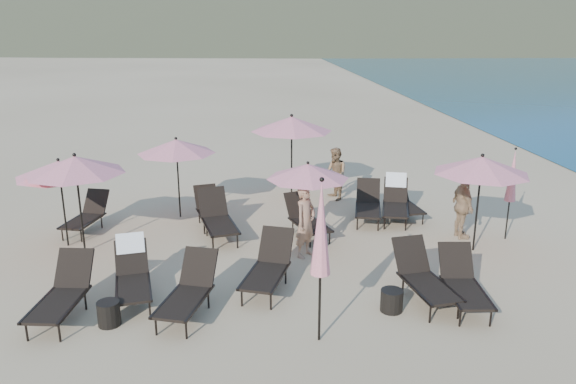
{
  "coord_description": "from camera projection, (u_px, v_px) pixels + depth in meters",
  "views": [
    {
      "loc": [
        -1.55,
        -9.4,
        5.02
      ],
      "look_at": [
        -0.48,
        3.5,
        1.1
      ],
      "focal_mm": 35.0,
      "sensor_mm": 36.0,
      "label": 1
    }
  ],
  "objects": [
    {
      "name": "ground",
      "position": [
        329.0,
        301.0,
        10.54
      ],
      "size": [
        800.0,
        800.0,
        0.0
      ],
      "primitive_type": "plane",
      "color": "#D6BA8C",
      "rests_on": "ground"
    },
    {
      "name": "lounger_0",
      "position": [
        62.0,
        292.0,
        9.86
      ],
      "size": [
        0.88,
        1.82,
        1.0
      ],
      "rotation": [
        0.0,
        0.0,
        -0.13
      ],
      "color": "black",
      "rests_on": "ground"
    },
    {
      "name": "lounger_1",
      "position": [
        132.0,
        272.0,
        10.57
      ],
      "size": [
        0.93,
        1.78,
        1.06
      ],
      "rotation": [
        0.0,
        0.0,
        0.2
      ],
      "color": "black",
      "rests_on": "ground"
    },
    {
      "name": "lounger_2",
      "position": [
        188.0,
        290.0,
        9.96
      ],
      "size": [
        1.12,
        1.83,
        0.99
      ],
      "rotation": [
        0.0,
        0.0,
        -0.3
      ],
      "color": "black",
      "rests_on": "ground"
    },
    {
      "name": "lounger_3",
      "position": [
        268.0,
        266.0,
        10.92
      ],
      "size": [
        1.2,
        1.89,
        1.02
      ],
      "rotation": [
        0.0,
        0.0,
        -0.33
      ],
      "color": "black",
      "rests_on": "ground"
    },
    {
      "name": "lounger_4",
      "position": [
        424.0,
        277.0,
        10.48
      ],
      "size": [
        0.94,
        1.83,
        1.0
      ],
      "rotation": [
        0.0,
        0.0,
        0.17
      ],
      "color": "black",
      "rests_on": "ground"
    },
    {
      "name": "lounger_5",
      "position": [
        463.0,
        282.0,
        10.29
      ],
      "size": [
        0.77,
        1.72,
        0.96
      ],
      "rotation": [
        0.0,
        0.0,
        -0.08
      ],
      "color": "black",
      "rests_on": "ground"
    },
    {
      "name": "lounger_6",
      "position": [
        87.0,
        215.0,
        13.99
      ],
      "size": [
        0.99,
        1.67,
        0.9
      ],
      "rotation": [
        0.0,
        0.0,
        -0.27
      ],
      "color": "black",
      "rests_on": "ground"
    },
    {
      "name": "lounger_7",
      "position": [
        210.0,
        209.0,
        14.39
      ],
      "size": [
        0.98,
        1.68,
        0.91
      ],
      "rotation": [
        0.0,
        0.0,
        0.25
      ],
      "color": "black",
      "rests_on": "ground"
    },
    {
      "name": "lounger_8",
      "position": [
        218.0,
        218.0,
        13.57
      ],
      "size": [
        1.1,
        1.94,
        1.05
      ],
      "rotation": [
        0.0,
        0.0,
        0.23
      ],
      "color": "black",
      "rests_on": "ground"
    },
    {
      "name": "lounger_9",
      "position": [
        306.0,
        218.0,
        13.69
      ],
      "size": [
        1.1,
        1.73,
        0.93
      ],
      "rotation": [
        0.0,
        0.0,
        0.32
      ],
      "color": "black",
      "rests_on": "ground"
    },
    {
      "name": "lounger_10",
      "position": [
        368.0,
        204.0,
        14.75
      ],
      "size": [
        0.97,
        1.76,
        0.96
      ],
      "rotation": [
        0.0,
        0.0,
        -0.21
      ],
      "color": "black",
      "rests_on": "ground"
    },
    {
      "name": "lounger_11",
      "position": [
        396.0,
        200.0,
        14.85
      ],
      "size": [
        1.05,
        1.85,
        1.09
      ],
      "rotation": [
        0.0,
        0.0,
        -0.25
      ],
      "color": "black",
      "rests_on": "ground"
    },
    {
      "name": "lounger_12",
      "position": [
        404.0,
        202.0,
        15.03
      ],
      "size": [
        0.76,
        1.57,
        0.87
      ],
      "rotation": [
        0.0,
        0.0,
        0.13
      ],
      "color": "black",
      "rests_on": "ground"
    },
    {
      "name": "umbrella_open_0",
      "position": [
        75.0,
        165.0,
        12.23
      ],
      "size": [
        2.15,
        2.15,
        2.31
      ],
      "color": "black",
      "rests_on": "ground"
    },
    {
      "name": "umbrella_open_1",
      "position": [
        308.0,
        171.0,
        12.65
      ],
      "size": [
        1.89,
        1.89,
        2.04
      ],
      "color": "black",
      "rests_on": "ground"
    },
    {
      "name": "umbrella_open_2",
      "position": [
        482.0,
        165.0,
        12.32
      ],
      "size": [
        2.12,
        2.12,
        2.28
      ],
      "color": "black",
      "rests_on": "ground"
    },
    {
      "name": "umbrella_open_3",
      "position": [
        176.0,
        146.0,
        14.56
      ],
      "size": [
        2.03,
        2.03,
        2.19
      ],
      "color": "black",
      "rests_on": "ground"
    },
    {
      "name": "umbrella_open_4",
      "position": [
        292.0,
        124.0,
        16.05
      ],
      "size": [
        2.35,
        2.35,
        2.53
      ],
      "color": "black",
      "rests_on": "ground"
    },
    {
      "name": "umbrella_open_5",
      "position": [
        59.0,
        169.0,
        12.63
      ],
      "size": [
        1.96,
        1.96,
        2.11
      ],
      "color": "black",
      "rests_on": "ground"
    },
    {
      "name": "umbrella_closed_0",
      "position": [
        321.0,
        230.0,
        8.7
      ],
      "size": [
        0.33,
        0.33,
        2.79
      ],
      "color": "black",
      "rests_on": "ground"
    },
    {
      "name": "umbrella_closed_1",
      "position": [
        512.0,
        176.0,
        13.12
      ],
      "size": [
        0.26,
        0.26,
        2.26
      ],
      "color": "black",
      "rests_on": "ground"
    },
    {
      "name": "side_table_0",
      "position": [
        109.0,
        313.0,
        9.66
      ],
      "size": [
        0.39,
        0.39,
        0.43
      ],
      "primitive_type": "cylinder",
      "color": "black",
      "rests_on": "ground"
    },
    {
      "name": "side_table_1",
      "position": [
        392.0,
        300.0,
        10.14
      ],
      "size": [
        0.41,
        0.41,
        0.41
      ],
      "primitive_type": "cylinder",
      "color": "black",
      "rests_on": "ground"
    },
    {
      "name": "beachgoer_a",
      "position": [
        305.0,
        222.0,
        12.35
      ],
      "size": [
        0.69,
        0.71,
        1.63
      ],
      "primitive_type": "imported",
      "rotation": [
        0.0,
        0.0,
        0.85
      ],
      "color": "#AA795C",
      "rests_on": "ground"
    },
    {
      "name": "beachgoer_b",
      "position": [
        335.0,
        174.0,
        16.39
      ],
      "size": [
        0.77,
        0.88,
        1.54
      ],
      "primitive_type": "imported",
      "rotation": [
        0.0,
        0.0,
        -1.29
      ],
      "color": "#95714D",
      "rests_on": "ground"
    },
    {
      "name": "beachgoer_c",
      "position": [
        463.0,
        206.0,
        13.43
      ],
      "size": [
        0.46,
        0.97,
        1.62
      ],
      "primitive_type": "imported",
      "rotation": [
        0.0,
        0.0,
        1.64
      ],
      "color": "tan",
      "rests_on": "ground"
    }
  ]
}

